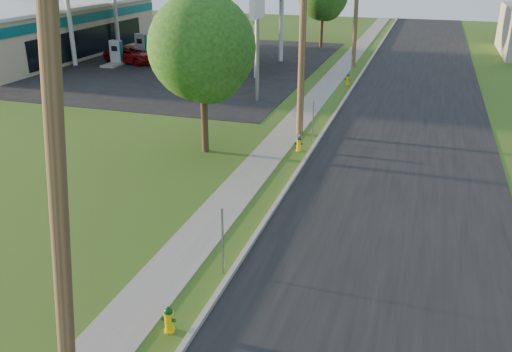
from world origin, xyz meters
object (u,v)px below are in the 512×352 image
(tree_verge, at_px, (204,52))
(hydrant_near, at_px, (169,319))
(fuel_pump_se, at_px, (241,53))
(fuel_pump_nw, at_px, (117,55))
(fuel_pump_ne, at_px, (223,62))
(price_pylon, at_px, (257,7))
(fuel_pump_sw, at_px, (141,48))
(car_red, at_px, (132,55))
(utility_pole_near, at_px, (57,180))
(utility_pole_mid, at_px, (303,31))
(hydrant_mid, at_px, (299,144))
(hydrant_far, at_px, (348,80))
(car_silver, at_px, (216,59))
(utility_pole_far, at_px, (356,2))

(tree_verge, relative_size, hydrant_near, 9.95)
(fuel_pump_se, height_order, tree_verge, tree_verge)
(fuel_pump_nw, bearing_deg, tree_verge, -49.01)
(fuel_pump_ne, relative_size, price_pylon, 0.47)
(fuel_pump_nw, distance_m, fuel_pump_sw, 4.00)
(car_red, bearing_deg, utility_pole_near, -138.62)
(price_pylon, bearing_deg, fuel_pump_nw, 151.82)
(utility_pole_mid, distance_m, tree_verge, 5.05)
(hydrant_mid, bearing_deg, price_pylon, 119.34)
(hydrant_far, bearing_deg, tree_verge, -104.81)
(fuel_pump_se, relative_size, tree_verge, 0.47)
(utility_pole_mid, height_order, tree_verge, utility_pole_mid)
(fuel_pump_se, bearing_deg, price_pylon, -66.50)
(tree_verge, bearing_deg, fuel_pump_nw, 130.99)
(utility_pole_near, bearing_deg, fuel_pump_nw, 120.00)
(hydrant_far, bearing_deg, fuel_pump_nw, 175.00)
(fuel_pump_nw, relative_size, car_silver, 0.72)
(utility_pole_near, height_order, fuel_pump_ne, utility_pole_near)
(fuel_pump_se, xyz_separation_m, tree_verge, (5.54, -20.73, 3.70))
(fuel_pump_nw, bearing_deg, fuel_pump_se, 23.96)
(utility_pole_mid, relative_size, tree_verge, 1.43)
(utility_pole_far, xyz_separation_m, fuel_pump_nw, (-17.90, -5.00, -4.08))
(price_pylon, distance_m, car_red, 16.37)
(utility_pole_mid, bearing_deg, tree_verge, -131.96)
(hydrant_mid, bearing_deg, hydrant_far, 89.54)
(price_pylon, height_order, tree_verge, tree_verge)
(fuel_pump_sw, height_order, fuel_pump_se, same)
(utility_pole_near, xyz_separation_m, car_red, (-17.06, 31.99, -4.14))
(fuel_pump_se, relative_size, hydrant_mid, 4.68)
(utility_pole_far, xyz_separation_m, fuel_pump_sw, (-17.90, -1.00, -4.08))
(utility_pole_mid, height_order, hydrant_far, utility_pole_mid)
(tree_verge, relative_size, car_silver, 1.55)
(fuel_pump_ne, height_order, car_silver, fuel_pump_ne)
(fuel_pump_sw, bearing_deg, fuel_pump_se, 0.00)
(utility_pole_near, xyz_separation_m, fuel_pump_sw, (-17.90, 35.00, -4.08))
(fuel_pump_nw, xyz_separation_m, hydrant_near, (18.42, -28.53, -0.38))
(fuel_pump_ne, bearing_deg, car_silver, 136.45)
(fuel_pump_ne, height_order, fuel_pump_sw, same)
(car_red, bearing_deg, fuel_pump_se, -56.44)
(tree_verge, bearing_deg, utility_pole_near, -76.75)
(fuel_pump_se, height_order, price_pylon, price_pylon)
(hydrant_far, bearing_deg, utility_pole_far, 95.49)
(fuel_pump_nw, bearing_deg, fuel_pump_sw, 90.00)
(price_pylon, height_order, hydrant_mid, price_pylon)
(price_pylon, bearing_deg, utility_pole_mid, -54.66)
(utility_pole_near, xyz_separation_m, hydrant_mid, (0.53, 15.63, -4.47))
(utility_pole_far, distance_m, fuel_pump_nw, 19.03)
(tree_verge, bearing_deg, hydrant_mid, 19.32)
(utility_pole_mid, bearing_deg, hydrant_near, -88.08)
(hydrant_far, bearing_deg, fuel_pump_se, 149.48)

